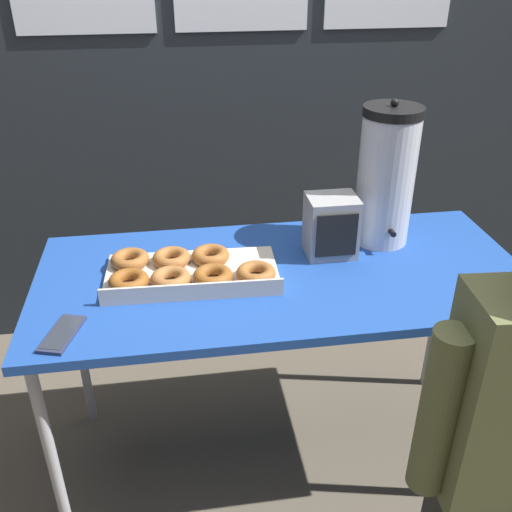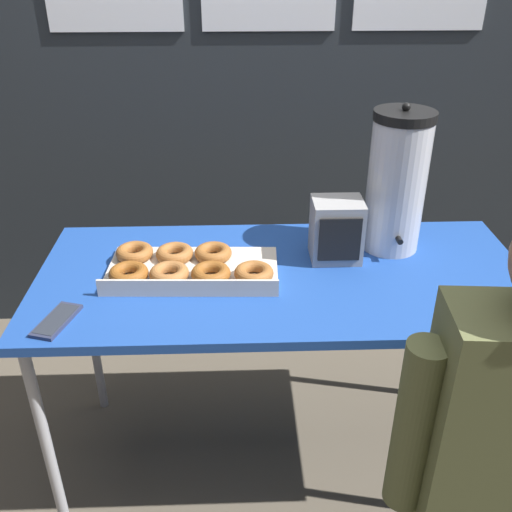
{
  "view_description": "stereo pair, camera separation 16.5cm",
  "coord_description": "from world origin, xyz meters",
  "px_view_note": "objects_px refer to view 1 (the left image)",
  "views": [
    {
      "loc": [
        -0.3,
        -1.43,
        1.64
      ],
      "look_at": [
        -0.08,
        0.0,
        0.83
      ],
      "focal_mm": 40.0,
      "sensor_mm": 36.0,
      "label": 1
    },
    {
      "loc": [
        -0.13,
        -1.44,
        1.64
      ],
      "look_at": [
        -0.08,
        0.0,
        0.83
      ],
      "focal_mm": 40.0,
      "sensor_mm": 36.0,
      "label": 2
    }
  ],
  "objects_px": {
    "cell_phone": "(62,334)",
    "space_heater": "(331,226)",
    "donut_box": "(187,271)",
    "coffee_urn": "(386,176)"
  },
  "relations": [
    {
      "from": "donut_box",
      "to": "space_heater",
      "type": "distance_m",
      "value": 0.46
    },
    {
      "from": "cell_phone",
      "to": "space_heater",
      "type": "xyz_separation_m",
      "value": [
        0.77,
        0.32,
        0.09
      ]
    },
    {
      "from": "donut_box",
      "to": "coffee_urn",
      "type": "xyz_separation_m",
      "value": [
        0.64,
        0.15,
        0.2
      ]
    },
    {
      "from": "space_heater",
      "to": "donut_box",
      "type": "bearing_deg",
      "value": -169.32
    },
    {
      "from": "donut_box",
      "to": "cell_phone",
      "type": "relative_size",
      "value": 3.09
    },
    {
      "from": "cell_phone",
      "to": "space_heater",
      "type": "distance_m",
      "value": 0.84
    },
    {
      "from": "donut_box",
      "to": "coffee_urn",
      "type": "height_order",
      "value": "coffee_urn"
    },
    {
      "from": "cell_phone",
      "to": "donut_box",
      "type": "bearing_deg",
      "value": 52.48
    },
    {
      "from": "space_heater",
      "to": "cell_phone",
      "type": "bearing_deg",
      "value": -157.7
    },
    {
      "from": "donut_box",
      "to": "space_heater",
      "type": "bearing_deg",
      "value": 12.8
    }
  ]
}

